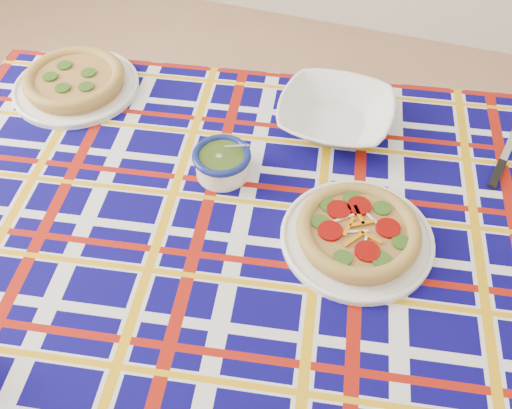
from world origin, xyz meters
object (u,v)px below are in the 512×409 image
(dining_table, at_px, (279,247))
(serving_bowl, at_px, (335,115))
(main_focaccia_plate, at_px, (358,231))
(pesto_bowl, at_px, (222,161))

(dining_table, xyz_separation_m, serving_bowl, (0.03, 0.33, 0.11))
(main_focaccia_plate, height_order, serving_bowl, serving_bowl)
(serving_bowl, bearing_deg, main_focaccia_plate, -69.31)
(pesto_bowl, bearing_deg, main_focaccia_plate, -15.88)
(main_focaccia_plate, xyz_separation_m, pesto_bowl, (-0.31, 0.09, 0.01))
(pesto_bowl, height_order, serving_bowl, pesto_bowl)
(dining_table, distance_m, serving_bowl, 0.34)
(dining_table, height_order, main_focaccia_plate, main_focaccia_plate)
(main_focaccia_plate, distance_m, pesto_bowl, 0.33)
(dining_table, relative_size, serving_bowl, 6.48)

